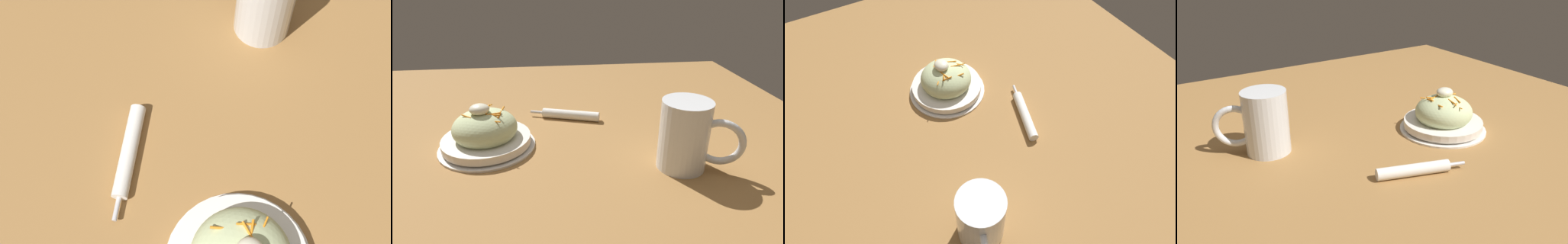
# 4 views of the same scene
# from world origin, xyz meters

# --- Properties ---
(ground_plane) EXTENTS (1.43, 1.43, 0.00)m
(ground_plane) POSITION_xyz_m (0.00, 0.00, 0.00)
(ground_plane) COLOR #9E703D
(salad_plate) EXTENTS (0.22, 0.22, 0.11)m
(salad_plate) POSITION_xyz_m (-0.14, 0.04, 0.04)
(salad_plate) COLOR white
(salad_plate) RESTS_ON ground_plane
(beer_mug) EXTENTS (0.16, 0.10, 0.14)m
(beer_mug) POSITION_xyz_m (0.27, -0.09, 0.07)
(beer_mug) COLOR white
(beer_mug) RESTS_ON ground_plane
(napkin_roll) EXTENTS (0.19, 0.07, 0.03)m
(napkin_roll) POSITION_xyz_m (0.06, 0.17, 0.01)
(napkin_roll) COLOR white
(napkin_roll) RESTS_ON ground_plane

